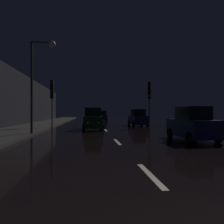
{
  "coord_description": "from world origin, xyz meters",
  "views": [
    {
      "loc": [
        -1.56,
        -2.24,
        1.59
      ],
      "look_at": [
        1.0,
        20.59,
        1.67
      ],
      "focal_mm": 33.91,
      "sensor_mm": 36.0,
      "label": 1
    }
  ],
  "objects_px": {
    "streetlamp_overhead": "(39,72)",
    "car_parked_right_far": "(138,118)",
    "traffic_light_far_left": "(52,93)",
    "traffic_light_far_right": "(149,94)",
    "car_approaching_headlights": "(93,120)",
    "car_parked_right_near": "(192,125)",
    "car_distant_taillights": "(102,116)"
  },
  "relations": [
    {
      "from": "traffic_light_far_right",
      "to": "car_parked_right_far",
      "type": "bearing_deg",
      "value": -147.02
    },
    {
      "from": "car_approaching_headlights",
      "to": "car_distant_taillights",
      "type": "distance_m",
      "value": 22.28
    },
    {
      "from": "car_approaching_headlights",
      "to": "car_parked_right_near",
      "type": "height_order",
      "value": "car_approaching_headlights"
    },
    {
      "from": "traffic_light_far_left",
      "to": "car_parked_right_near",
      "type": "relative_size",
      "value": 1.28
    },
    {
      "from": "car_approaching_headlights",
      "to": "car_parked_right_far",
      "type": "xyz_separation_m",
      "value": [
        5.62,
        5.21,
        -0.02
      ]
    },
    {
      "from": "car_distant_taillights",
      "to": "streetlamp_overhead",
      "type": "bearing_deg",
      "value": 167.06
    },
    {
      "from": "traffic_light_far_left",
      "to": "car_parked_right_far",
      "type": "relative_size",
      "value": 1.24
    },
    {
      "from": "traffic_light_far_left",
      "to": "car_parked_right_near",
      "type": "xyz_separation_m",
      "value": [
        9.77,
        -10.48,
        -2.72
      ]
    },
    {
      "from": "car_distant_taillights",
      "to": "car_parked_right_near",
      "type": "height_order",
      "value": "car_distant_taillights"
    },
    {
      "from": "car_parked_right_far",
      "to": "car_parked_right_near",
      "type": "xyz_separation_m",
      "value": [
        0.0,
        -13.62,
        -0.03
      ]
    },
    {
      "from": "traffic_light_far_left",
      "to": "car_distant_taillights",
      "type": "xyz_separation_m",
      "value": [
        6.53,
        20.08,
        -2.69
      ]
    },
    {
      "from": "streetlamp_overhead",
      "to": "car_parked_right_near",
      "type": "relative_size",
      "value": 1.71
    },
    {
      "from": "car_distant_taillights",
      "to": "car_approaching_headlights",
      "type": "bearing_deg",
      "value": 173.84
    },
    {
      "from": "streetlamp_overhead",
      "to": "car_approaching_headlights",
      "type": "distance_m",
      "value": 7.24
    },
    {
      "from": "traffic_light_far_right",
      "to": "car_distant_taillights",
      "type": "relative_size",
      "value": 1.27
    },
    {
      "from": "traffic_light_far_left",
      "to": "traffic_light_far_right",
      "type": "xyz_separation_m",
      "value": [
        10.56,
        0.94,
        0.09
      ]
    },
    {
      "from": "car_approaching_headlights",
      "to": "car_parked_right_near",
      "type": "bearing_deg",
      "value": 33.77
    },
    {
      "from": "traffic_light_far_right",
      "to": "car_distant_taillights",
      "type": "bearing_deg",
      "value": -155.03
    },
    {
      "from": "streetlamp_overhead",
      "to": "car_parked_right_far",
      "type": "bearing_deg",
      "value": 47.19
    },
    {
      "from": "car_approaching_headlights",
      "to": "car_parked_right_near",
      "type": "xyz_separation_m",
      "value": [
        5.62,
        -8.41,
        -0.05
      ]
    },
    {
      "from": "traffic_light_far_left",
      "to": "streetlamp_overhead",
      "type": "height_order",
      "value": "streetlamp_overhead"
    },
    {
      "from": "traffic_light_far_left",
      "to": "car_approaching_headlights",
      "type": "bearing_deg",
      "value": 70.55
    },
    {
      "from": "car_distant_taillights",
      "to": "car_parked_right_far",
      "type": "bearing_deg",
      "value": -169.19
    },
    {
      "from": "streetlamp_overhead",
      "to": "car_distant_taillights",
      "type": "relative_size",
      "value": 1.66
    },
    {
      "from": "traffic_light_far_right",
      "to": "car_parked_right_far",
      "type": "height_order",
      "value": "traffic_light_far_right"
    },
    {
      "from": "car_parked_right_far",
      "to": "car_parked_right_near",
      "type": "relative_size",
      "value": 1.03
    },
    {
      "from": "traffic_light_far_left",
      "to": "traffic_light_far_right",
      "type": "bearing_deg",
      "value": 102.21
    },
    {
      "from": "traffic_light_far_left",
      "to": "car_approaching_headlights",
      "type": "height_order",
      "value": "traffic_light_far_left"
    },
    {
      "from": "traffic_light_far_right",
      "to": "streetlamp_overhead",
      "type": "relative_size",
      "value": 0.76
    },
    {
      "from": "car_parked_right_near",
      "to": "traffic_light_far_right",
      "type": "bearing_deg",
      "value": -3.98
    },
    {
      "from": "streetlamp_overhead",
      "to": "car_parked_right_near",
      "type": "xyz_separation_m",
      "value": [
        9.48,
        -3.38,
        -3.56
      ]
    },
    {
      "from": "traffic_light_far_left",
      "to": "streetlamp_overhead",
      "type": "bearing_deg",
      "value": 9.42
    }
  ]
}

